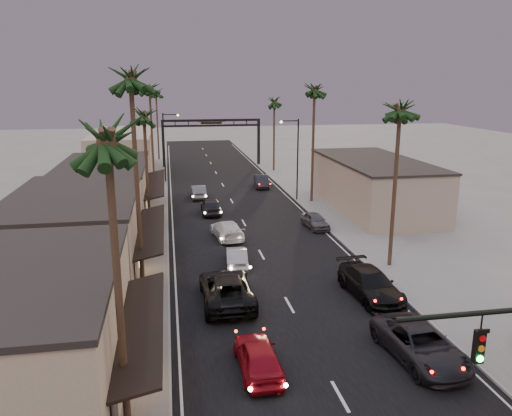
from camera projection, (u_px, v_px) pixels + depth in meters
name	position (u px, v px, depth m)	size (l,w,h in m)	color
ground	(239.00, 215.00, 49.65)	(200.00, 200.00, 0.00)	slate
road	(233.00, 203.00, 54.42)	(14.00, 120.00, 0.02)	black
sidewalk_left	(146.00, 192.00, 59.49)	(5.00, 92.00, 0.12)	slate
sidewalk_right	(300.00, 187.00, 62.69)	(5.00, 92.00, 0.12)	slate
storefront_near	(18.00, 341.00, 20.06)	(8.00, 12.00, 5.50)	tan
storefront_mid	(77.00, 237.00, 33.42)	(8.00, 14.00, 5.50)	gray
storefront_far	(105.00, 191.00, 48.75)	(8.00, 16.00, 5.00)	tan
storefront_dist	(123.00, 153.00, 70.58)	(8.00, 20.00, 6.00)	gray
building_right	(373.00, 185.00, 51.39)	(8.00, 18.00, 5.00)	gray
arch	(211.00, 131.00, 76.91)	(15.20, 0.40, 7.27)	black
streetlight_right	(295.00, 153.00, 54.27)	(2.13, 0.30, 9.00)	black
streetlight_left	(166.00, 142.00, 64.35)	(2.13, 0.30, 9.00)	black
palm_la	(106.00, 128.00, 15.79)	(3.20, 3.20, 13.20)	#38281C
palm_lb	(130.00, 72.00, 27.72)	(3.20, 3.20, 15.20)	#38281C
palm_lc	(144.00, 111.00, 41.80)	(3.20, 3.20, 12.20)	#38281C
palm_ld	(149.00, 86.00, 59.46)	(3.20, 3.20, 14.20)	#38281C
palm_ra	(401.00, 104.00, 33.01)	(3.20, 3.20, 13.20)	#38281C
palm_rb	(315.00, 86.00, 51.85)	(3.20, 3.20, 14.20)	#38281C
palm_rc	(274.00, 99.00, 71.42)	(3.20, 3.20, 12.20)	#38281C
palm_far	(156.00, 91.00, 81.70)	(3.20, 3.20, 13.20)	#38281C
oncoming_red	(258.00, 356.00, 22.65)	(1.82, 4.52, 1.54)	maroon
oncoming_pickup	(226.00, 289.00, 29.76)	(2.96, 6.41, 1.78)	black
oncoming_silver	(237.00, 257.00, 35.74)	(1.44, 4.13, 1.36)	#98989D
oncoming_white	(227.00, 230.00, 42.11)	(2.08, 5.11, 1.48)	silver
oncoming_dgrey	(211.00, 206.00, 49.90)	(1.89, 4.70, 1.60)	black
oncoming_grey_far	(198.00, 191.00, 56.71)	(1.56, 4.48, 1.48)	#56575C
curbside_near	(420.00, 344.00, 23.62)	(2.66, 5.77, 1.60)	black
curbside_black	(370.00, 284.00, 30.51)	(2.41, 5.93, 1.72)	black
curbside_grey	(315.00, 221.00, 45.05)	(1.61, 4.00, 1.36)	#48484D
curbside_far	(261.00, 181.00, 62.36)	(1.60, 4.58, 1.51)	black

